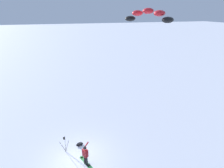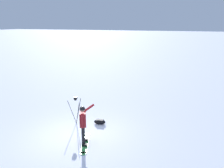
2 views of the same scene
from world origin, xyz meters
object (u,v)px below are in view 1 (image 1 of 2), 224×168
Objects in this scene: snowboard at (87,164)px; camera_tripod at (64,142)px; traction_kite at (148,15)px; gear_bag_large at (80,144)px; snowboarder at (85,154)px.

snowboard is 2.40m from camera_tripod.
traction_kite reaches higher than gear_bag_large.
camera_tripod is (-1.13, -0.38, 0.86)m from gear_bag_large.
snowboard is 12.13m from traction_kite.
snowboarder is 0.41× the size of traction_kite.
snowboarder is at bearing -176.44° from snowboard.
gear_bag_large is at bearing 96.81° from snowboarder.
camera_tripod reaches higher than snowboard.
snowboarder reaches higher than camera_tripod.
traction_kite is 6.49× the size of gear_bag_large.
traction_kite is at bearing 15.48° from gear_bag_large.
camera_tripod is (-1.37, 1.66, -0.02)m from snowboarder.
snowboarder is 2.16m from camera_tripod.
gear_bag_large reaches higher than snowboard.
snowboard is at bearing -49.04° from camera_tripod.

